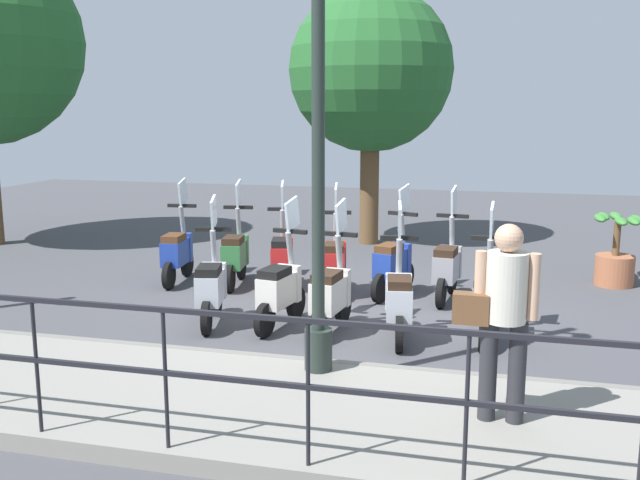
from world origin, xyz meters
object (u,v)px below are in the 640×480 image
scooter_near_2 (331,293)px  scooter_near_4 (211,286)px  scooter_far_0 (447,266)px  lamp_post_near (318,165)px  scooter_near_0 (487,299)px  tree_distant (371,71)px  scooter_near_3 (280,288)px  potted_palm (615,256)px  scooter_near_1 (399,299)px  scooter_far_3 (282,256)px  pedestrian_with_bag (503,308)px  scooter_far_4 (235,253)px  scooter_far_5 (177,251)px  scooter_far_1 (393,262)px  scooter_far_2 (335,261)px

scooter_near_2 → scooter_near_4: (-0.04, 1.48, 0.00)m
scooter_far_0 → lamp_post_near: bearing=170.1°
scooter_near_4 → scooter_far_0: size_ratio=1.00×
scooter_near_0 → tree_distant: bearing=25.5°
scooter_near_0 → scooter_near_2: size_ratio=1.00×
tree_distant → scooter_near_3: 6.19m
tree_distant → scooter_near_3: size_ratio=3.13×
potted_palm → scooter_near_4: bearing=123.1°
potted_palm → scooter_near_1: scooter_near_1 is taller
lamp_post_near → scooter_near_1: bearing=-20.2°
lamp_post_near → scooter_far_0: 3.82m
scooter_near_2 → scooter_far_3: 2.17m
scooter_near_4 → scooter_far_0: 3.24m
scooter_near_3 → scooter_near_4: bearing=105.8°
pedestrian_with_bag → scooter_near_3: (2.34, 2.55, -0.60)m
lamp_post_near → scooter_far_3: size_ratio=2.85×
scooter_far_3 → scooter_near_4: bearing=156.4°
lamp_post_near → scooter_far_4: size_ratio=2.85×
tree_distant → potted_palm: tree_distant is taller
scooter_near_4 → scooter_far_4: size_ratio=1.00×
scooter_near_2 → scooter_far_4: same height
scooter_far_3 → scooter_far_5: (-0.04, 1.62, 0.00)m
scooter_far_1 → scooter_far_2: same height
scooter_near_0 → potted_palm: bearing=-27.9°
lamp_post_near → scooter_far_5: bearing=42.2°
scooter_near_0 → scooter_near_1: size_ratio=1.00×
tree_distant → scooter_far_0: 5.04m
scooter_far_2 → potted_palm: bearing=-78.9°
potted_palm → scooter_near_2: size_ratio=0.69×
scooter_far_1 → scooter_far_3: size_ratio=1.00×
scooter_near_1 → scooter_far_3: 2.73m
scooter_near_1 → scooter_near_2: bearing=75.9°
scooter_near_1 → scooter_far_0: bearing=-21.8°
tree_distant → scooter_near_0: (-5.42, -2.34, -2.78)m
lamp_post_near → tree_distant: tree_distant is taller
lamp_post_near → scooter_far_4: bearing=32.1°
scooter_near_0 → scooter_near_1: (-0.22, 0.96, 0.00)m
scooter_far_0 → scooter_far_4: same height
scooter_far_2 → scooter_near_4: bearing=136.3°
scooter_near_3 → scooter_far_0: (1.71, -1.84, 0.00)m
scooter_far_1 → lamp_post_near: bearing=-166.2°
scooter_far_4 → scooter_far_3: bearing=-99.7°
scooter_far_0 → scooter_far_5: bearing=95.8°
potted_palm → scooter_far_5: bearing=102.8°
tree_distant → scooter_far_5: (-3.79, 2.22, -2.78)m
potted_palm → scooter_near_4: size_ratio=0.69×
pedestrian_with_bag → scooter_near_3: bearing=48.0°
scooter_near_4 → scooter_far_3: same height
scooter_near_2 → scooter_far_2: bearing=18.5°
scooter_near_2 → pedestrian_with_bag: bearing=-133.3°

